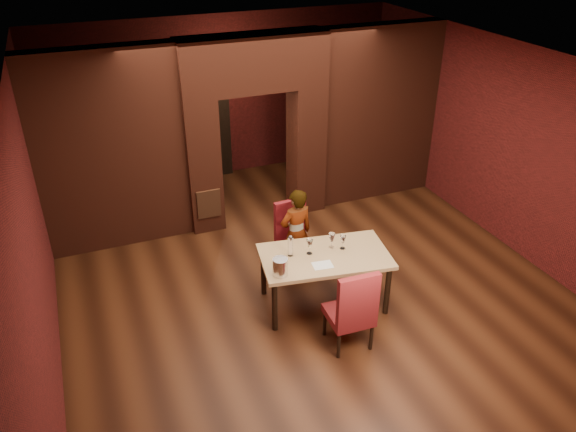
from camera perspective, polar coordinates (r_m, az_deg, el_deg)
name	(u,v)px	position (r m, az deg, el deg)	size (l,w,h in m)	color
floor	(300,273)	(8.66, 1.27, -5.81)	(8.00, 8.00, 0.00)	#412010
ceiling	(303,64)	(7.31, 1.56, 15.19)	(7.00, 8.00, 0.04)	silver
wall_back	(222,98)	(11.39, -6.74, 11.82)	(7.00, 0.04, 3.20)	maroon
wall_front	(494,374)	(5.07, 20.19, -14.80)	(7.00, 0.04, 3.20)	maroon
wall_left	(32,226)	(7.35, -24.54, -0.96)	(0.04, 8.00, 3.20)	maroon
wall_right	(502,144)	(9.68, 20.94, 6.89)	(0.04, 8.00, 3.20)	maroon
pillar_left	(202,165)	(9.51, -8.74, 5.18)	(0.55, 0.55, 2.30)	maroon
pillar_right	(306,148)	(10.06, 1.85, 6.90)	(0.55, 0.55, 2.30)	maroon
lintel	(253,63)	(9.23, -3.60, 15.26)	(2.45, 0.55, 0.90)	maroon
wing_wall_left	(111,152)	(9.16, -17.58, 6.22)	(2.27, 0.35, 3.20)	maroon
wing_wall_right	(377,114)	(10.52, 9.07, 10.18)	(2.27, 0.35, 3.20)	maroon
vent_panel	(209,204)	(9.51, -8.03, 1.22)	(0.40, 0.03, 0.50)	brown
rear_door	(205,128)	(11.41, -8.45, 8.83)	(0.90, 0.08, 2.10)	black
rear_door_frame	(205,129)	(11.38, -8.39, 8.77)	(1.02, 0.04, 2.22)	black
dining_table	(324,279)	(7.84, 3.67, -6.44)	(1.73, 0.98, 0.81)	#A38252
chair_far	(296,239)	(8.44, 0.81, -2.35)	(0.50, 0.50, 1.11)	maroon
chair_near	(349,306)	(7.12, 6.24, -9.03)	(0.53, 0.53, 1.17)	maroon
person_seated	(296,233)	(8.27, 0.83, -1.78)	(0.52, 0.34, 1.43)	white
wine_glass_a	(310,247)	(7.57, 2.20, -3.12)	(0.09, 0.09, 0.22)	white
wine_glass_b	(332,241)	(7.71, 4.46, -2.51)	(0.09, 0.09, 0.23)	white
wine_glass_c	(343,242)	(7.71, 5.60, -2.65)	(0.09, 0.09, 0.21)	white
tasting_sheet	(323,265)	(7.40, 3.53, -5.00)	(0.26, 0.19, 0.00)	silver
wine_bucket	(280,267)	(7.15, -0.78, -5.21)	(0.20, 0.20, 0.24)	silver
water_bottle	(290,246)	(7.50, 0.25, -3.05)	(0.07, 0.07, 0.31)	white
potted_plant	(343,250)	(8.89, 5.60, -3.47)	(0.34, 0.29, 0.38)	#2B6C28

